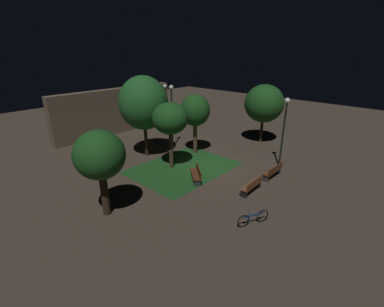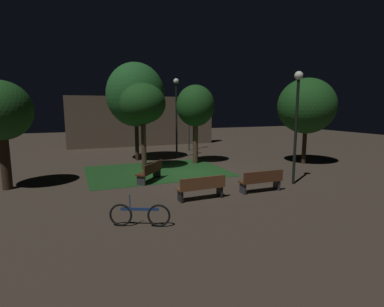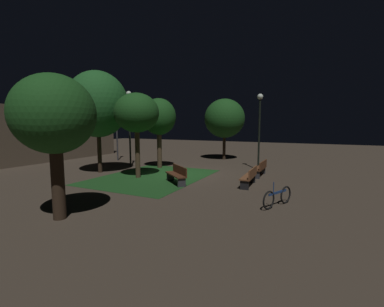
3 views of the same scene
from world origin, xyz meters
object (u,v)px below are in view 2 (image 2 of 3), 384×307
tree_left_canopy (195,106)px  tree_right_canopy (0,112)px  bench_near_trees (261,180)px  lamp_post_path_center (297,109)px  lamp_post_plaza_west (176,106)px  tree_lawn_side (307,106)px  tree_tall_center (136,95)px  bench_path_side (151,171)px  lamp_post_plaza_east (189,109)px  bench_corner (202,187)px  bicycle (140,215)px  tree_near_wall (143,104)px

tree_left_canopy → tree_right_canopy: bearing=-165.6°
bench_near_trees → lamp_post_path_center: size_ratio=0.37×
lamp_post_plaza_west → tree_lawn_side: bearing=-35.9°
tree_tall_center → lamp_post_plaza_west: 2.67m
bench_path_side → tree_left_canopy: tree_left_canopy is taller
tree_left_canopy → lamp_post_plaza_west: size_ratio=0.90×
bench_near_trees → tree_lawn_side: bearing=35.0°
bench_path_side → lamp_post_plaza_east: 10.33m
bench_corner → bicycle: size_ratio=1.13×
tree_left_canopy → lamp_post_plaza_east: lamp_post_plaza_east is taller
bicycle → lamp_post_plaza_west: bearing=65.5°
bench_near_trees → bench_path_side: 4.96m
lamp_post_plaza_west → bicycle: (-4.78, -10.47, -3.11)m
tree_near_wall → tree_tall_center: bearing=85.0°
tree_near_wall → tree_left_canopy: size_ratio=0.99×
tree_left_canopy → bicycle: (-5.23, -8.36, -3.05)m
bench_near_trees → tree_near_wall: 7.52m
bench_path_side → tree_near_wall: (0.32, 2.64, 3.03)m
tree_tall_center → bicycle: size_ratio=3.77×
bench_corner → bench_path_side: same height
tree_lawn_side → lamp_post_path_center: (-3.92, -3.65, -0.16)m
tree_near_wall → bicycle: (-1.92, -7.63, -3.17)m
bench_path_side → lamp_post_plaza_east: (5.23, 8.47, 2.76)m
tree_near_wall → lamp_post_path_center: (5.38, -5.48, -0.25)m
tree_lawn_side → lamp_post_plaza_east: tree_lawn_side is taller
tree_left_canopy → tree_tall_center: 3.91m
lamp_post_plaza_east → lamp_post_plaza_west: bearing=-124.5°
bench_near_trees → bicycle: (-5.24, -1.61, -0.14)m
tree_right_canopy → lamp_post_plaza_east: bearing=34.3°
tree_near_wall → tree_lawn_side: (9.29, -1.83, -0.10)m
bench_near_trees → tree_near_wall: bearing=118.8°
tree_near_wall → lamp_post_plaza_east: (4.91, 5.83, -0.28)m
bench_near_trees → bench_corner: bearing=180.0°
tree_near_wall → bench_path_side: bearing=-96.8°
bench_corner → tree_left_canopy: (2.60, 6.75, 2.92)m
bench_near_trees → lamp_post_plaza_west: (-0.46, 8.86, 2.98)m
bench_corner → tree_right_canopy: bearing=147.6°
tree_left_canopy → tree_right_canopy: (-9.44, -2.42, -0.22)m
bench_corner → tree_left_canopy: size_ratio=0.39×
tree_near_wall → lamp_post_plaza_west: (2.85, 2.83, -0.06)m
bench_near_trees → tree_lawn_side: (5.98, 4.19, 2.94)m
tree_lawn_side → lamp_post_plaza_east: bearing=119.7°
tree_near_wall → tree_right_canopy: 6.37m
tree_left_canopy → lamp_post_plaza_west: (-0.46, 2.11, 0.06)m
tree_near_wall → lamp_post_path_center: size_ratio=0.95×
lamp_post_plaza_west → tree_tall_center: bearing=174.5°
bench_corner → bench_path_side: 3.54m
bench_near_trees → lamp_post_plaza_west: size_ratio=0.35×
bench_corner → bench_near_trees: bearing=-0.0°
bench_near_trees → lamp_post_plaza_west: bearing=93.0°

